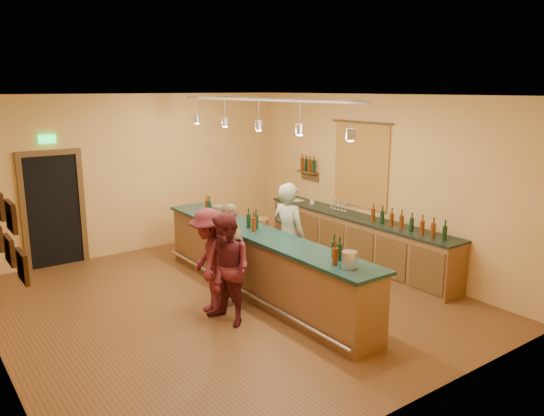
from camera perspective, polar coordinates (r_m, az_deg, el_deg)
floor at (r=8.54m, az=-4.64°, el=-10.04°), size 7.00×7.00×0.00m
ceiling at (r=7.87m, az=-5.06°, el=11.97°), size 6.50×7.00×0.02m
wall_back at (r=11.15m, az=-14.22°, el=3.59°), size 6.50×0.02×3.20m
wall_front at (r=5.47m, az=14.64°, el=-5.83°), size 6.50×0.02×3.20m
wall_right at (r=10.09m, az=11.17°, el=2.81°), size 0.02×7.00×3.20m
doorway at (r=10.71m, az=-22.48°, el=0.06°), size 1.15×0.09×2.48m
tapestry at (r=10.31m, az=9.53°, el=4.49°), size 0.03×1.40×1.60m
bottle_shelf at (r=11.39m, az=3.90°, el=4.47°), size 0.17×0.55×0.54m
picture_grid at (r=6.21m, az=-27.23°, el=-1.27°), size 0.06×2.20×0.70m
back_counter at (r=10.26m, az=9.10°, el=-3.33°), size 0.60×4.55×1.27m
tasting_bar at (r=8.62m, az=-1.36°, el=-5.47°), size 0.73×5.10×1.38m
pendant_track at (r=8.20m, az=-1.45°, el=10.52°), size 0.11×4.60×0.50m
bartender at (r=8.80m, az=1.81°, el=-3.06°), size 0.56×0.73×1.81m
customer_a at (r=7.53m, az=-4.90°, el=-6.64°), size 0.75×0.88×1.61m
customer_b at (r=8.29m, az=-4.57°, el=-4.86°), size 0.48×0.97×1.60m
customer_c at (r=7.90m, az=-6.75°, el=-5.77°), size 0.82×1.15×1.61m
bar_stool at (r=11.25m, az=-1.03°, el=-1.80°), size 0.30×0.30×0.62m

